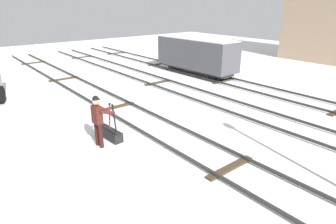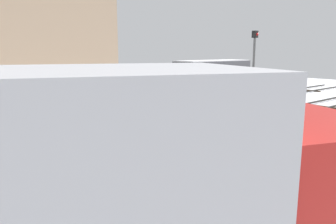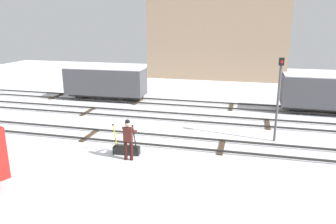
% 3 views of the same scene
% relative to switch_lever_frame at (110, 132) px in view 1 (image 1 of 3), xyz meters
% --- Properties ---
extents(ground_plane, '(60.00, 60.00, 0.00)m').
position_rel_switch_lever_frame_xyz_m(ground_plane, '(0.71, 1.84, -0.25)').
color(ground_plane, white).
extents(track_main_line, '(44.00, 1.94, 0.18)m').
position_rel_switch_lever_frame_xyz_m(track_main_line, '(0.71, 1.84, -0.14)').
color(track_main_line, '#2D2B28').
rests_on(track_main_line, ground_plane).
extents(track_siding_near, '(44.00, 1.94, 0.18)m').
position_rel_switch_lever_frame_xyz_m(track_siding_near, '(0.71, 6.17, -0.13)').
color(track_siding_near, '#2D2B28').
rests_on(track_siding_near, ground_plane).
extents(track_siding_far, '(44.00, 1.94, 0.18)m').
position_rel_switch_lever_frame_xyz_m(track_siding_far, '(0.71, 9.75, -0.14)').
color(track_siding_far, '#2D2B28').
rests_on(track_siding_far, ground_plane).
extents(switch_lever_frame, '(1.28, 0.45, 1.45)m').
position_rel_switch_lever_frame_xyz_m(switch_lever_frame, '(0.00, 0.00, 0.00)').
color(switch_lever_frame, black).
rests_on(switch_lever_frame, ground_plane).
extents(rail_worker, '(0.57, 0.73, 1.88)m').
position_rel_switch_lever_frame_xyz_m(rail_worker, '(0.33, -0.56, 0.83)').
color(rail_worker, '#351511').
rests_on(rail_worker, ground_plane).
extents(freight_car_back_track, '(6.21, 2.08, 2.53)m').
position_rel_switch_lever_frame_xyz_m(freight_car_back_track, '(-5.44, 9.75, 1.20)').
color(freight_car_back_track, '#2D2B28').
rests_on(freight_car_back_track, ground_plane).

